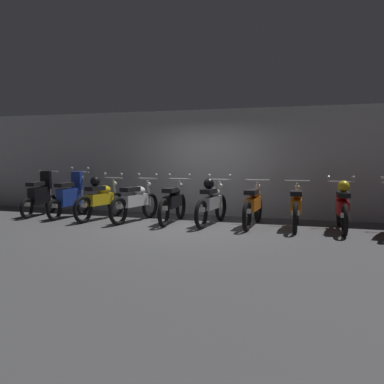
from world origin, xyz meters
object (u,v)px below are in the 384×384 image
(motorbike_slot_1, at_px, (70,197))
(motorbike_slot_5, at_px, (212,202))
(motorbike_slot_0, at_px, (40,196))
(motorbike_slot_4, at_px, (173,202))
(motorbike_slot_3, at_px, (136,201))
(motorbike_slot_2, at_px, (100,199))
(motorbike_slot_6, at_px, (253,205))
(motorbike_slot_8, at_px, (342,206))
(motorbike_slot_7, at_px, (296,206))

(motorbike_slot_1, height_order, motorbike_slot_5, motorbike_slot_1)
(motorbike_slot_0, bearing_deg, motorbike_slot_4, -0.58)
(motorbike_slot_0, bearing_deg, motorbike_slot_3, -2.27)
(motorbike_slot_2, relative_size, motorbike_slot_6, 1.00)
(motorbike_slot_4, distance_m, motorbike_slot_5, 0.95)
(motorbike_slot_6, bearing_deg, motorbike_slot_8, -1.04)
(motorbike_slot_7, distance_m, motorbike_slot_8, 0.95)
(motorbike_slot_1, bearing_deg, motorbike_slot_8, 0.52)
(motorbike_slot_5, relative_size, motorbike_slot_6, 1.00)
(motorbike_slot_3, relative_size, motorbike_slot_5, 0.99)
(motorbike_slot_6, relative_size, motorbike_slot_7, 1.00)
(motorbike_slot_8, bearing_deg, motorbike_slot_5, -179.20)
(motorbike_slot_0, xyz_separation_m, motorbike_slot_1, (0.95, -0.05, 0.00))
(motorbike_slot_5, distance_m, motorbike_slot_8, 2.84)
(motorbike_slot_3, bearing_deg, motorbike_slot_2, -178.58)
(motorbike_slot_5, xyz_separation_m, motorbike_slot_8, (2.84, 0.04, 0.00))
(motorbike_slot_0, relative_size, motorbike_slot_6, 0.86)
(motorbike_slot_4, bearing_deg, motorbike_slot_8, 0.77)
(motorbike_slot_0, xyz_separation_m, motorbike_slot_6, (5.68, 0.05, -0.03))
(motorbike_slot_8, bearing_deg, motorbike_slot_7, 176.83)
(motorbike_slot_5, xyz_separation_m, motorbike_slot_7, (1.89, 0.09, -0.04))
(motorbike_slot_1, bearing_deg, motorbike_slot_5, 0.30)
(motorbike_slot_2, height_order, motorbike_slot_4, same)
(motorbike_slot_5, bearing_deg, motorbike_slot_1, -179.70)
(motorbike_slot_1, relative_size, motorbike_slot_8, 0.86)
(motorbike_slot_0, height_order, motorbike_slot_4, motorbike_slot_0)
(motorbike_slot_0, relative_size, motorbike_slot_4, 0.86)
(motorbike_slot_1, height_order, motorbike_slot_8, motorbike_slot_1)
(motorbike_slot_4, bearing_deg, motorbike_slot_3, -175.45)
(motorbike_slot_0, bearing_deg, motorbike_slot_8, 0.10)
(motorbike_slot_6, distance_m, motorbike_slot_8, 1.89)
(motorbike_slot_4, bearing_deg, motorbike_slot_5, 0.68)
(motorbike_slot_2, distance_m, motorbike_slot_3, 0.95)
(motorbike_slot_0, relative_size, motorbike_slot_8, 0.86)
(motorbike_slot_1, height_order, motorbike_slot_3, motorbike_slot_1)
(motorbike_slot_6, bearing_deg, motorbike_slot_1, -178.86)
(motorbike_slot_0, bearing_deg, motorbike_slot_1, -2.83)
(motorbike_slot_2, relative_size, motorbike_slot_8, 1.00)
(motorbike_slot_7, relative_size, motorbike_slot_8, 1.00)
(motorbike_slot_2, relative_size, motorbike_slot_7, 1.00)
(motorbike_slot_2, bearing_deg, motorbike_slot_3, 1.42)
(motorbike_slot_0, distance_m, motorbike_slot_3, 2.85)
(motorbike_slot_4, bearing_deg, motorbike_slot_1, -179.82)
(motorbike_slot_2, distance_m, motorbike_slot_5, 2.84)
(motorbike_slot_0, height_order, motorbike_slot_6, motorbike_slot_0)
(motorbike_slot_2, height_order, motorbike_slot_3, same)
(motorbike_slot_7, bearing_deg, motorbike_slot_1, -178.87)
(motorbike_slot_1, bearing_deg, motorbike_slot_7, 1.13)
(motorbike_slot_4, xyz_separation_m, motorbike_slot_8, (3.79, 0.05, 0.04))
(motorbike_slot_7, bearing_deg, motorbike_slot_5, -177.21)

